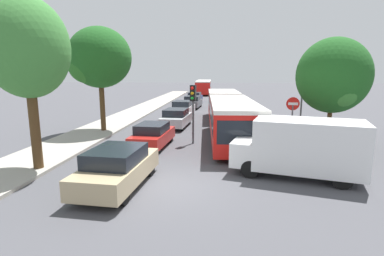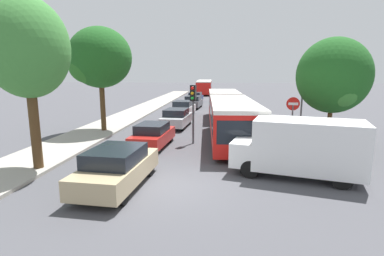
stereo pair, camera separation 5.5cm
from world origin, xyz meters
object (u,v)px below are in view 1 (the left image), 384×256
Objects in this scene: no_entry_sign at (292,115)px; tree_left_mid at (98,59)px; queued_car_navy at (195,97)px; queued_car_white at (183,108)px; direction_sign_post at (302,99)px; city_bus_rear at (204,86)px; queued_car_red at (153,135)px; white_van at (302,146)px; queued_car_tan at (117,167)px; articulated_bus at (228,110)px; traffic_light at (193,101)px; tree_right_near at (334,78)px; queued_car_silver at (176,118)px; tree_left_near at (27,49)px; queued_car_graphite at (193,102)px.

tree_left_mid is (-12.04, 3.25, 3.08)m from no_entry_sign.
queued_car_navy is at bearing -162.67° from no_entry_sign.
direction_sign_post is (8.54, -9.56, 1.84)m from queued_car_white.
tree_left_mid is at bearing 170.95° from city_bus_rear.
city_bus_rear is 40.33m from queued_car_red.
white_van is 7.04m from direction_sign_post.
queued_car_white is 0.59× the size of tree_left_mid.
tree_left_mid is at bearing 29.42° from queued_car_tan.
traffic_light is at bearing -29.22° from articulated_bus.
tree_right_near is (9.63, 0.69, 3.17)m from queued_car_red.
articulated_bus reaches higher than queued_car_white.
white_van is (6.63, -10.14, 0.53)m from queued_car_silver.
queued_car_tan is at bearing -175.87° from queued_car_navy.
tree_right_near is at bearing -51.33° from queued_car_tan.
queued_car_navy is at bearing 82.47° from tree_left_near.
city_bus_rear is at bearing -177.02° from articulated_bus.
white_van is at bearing 87.42° from direction_sign_post.
traffic_light is 0.48× the size of tree_left_near.
tree_left_near reaches higher than direction_sign_post.
no_entry_sign is (7.45, 6.35, 1.12)m from queued_car_tan.
traffic_light is 7.53m from tree_left_mid.
traffic_light reaches higher than articulated_bus.
queued_car_graphite is at bearing -172.69° from queued_car_navy.
city_bus_rear is at bearing 82.80° from tree_left_mid.
articulated_bus reaches higher than white_van.
direction_sign_post reaches higher than no_entry_sign.
articulated_bus is 1.45× the size of city_bus_rear.
tree_right_near is (9.66, -24.03, 3.15)m from queued_car_navy.
city_bus_rear is 34.24m from queued_car_silver.
no_entry_sign is 0.48× the size of tree_right_near.
white_van is 6.02m from tree_right_near.
queued_car_red is 1.41× the size of no_entry_sign.
traffic_light is (2.17, -23.66, 1.81)m from queued_car_navy.
traffic_light reaches higher than queued_car_navy.
articulated_bus is at bearing -58.99° from white_van.
articulated_bus is 9.50m from tree_left_mid.
white_van is (6.84, -44.38, -0.19)m from city_bus_rear.
tree_left_near is at bearing 143.01° from queued_car_red.
tree_right_near is (9.27, -5.40, 3.13)m from queued_car_silver.
queued_car_navy is 0.57× the size of tree_left_mid.
articulated_bus reaches higher than queued_car_red.
tree_left_mid reaches higher than queued_car_white.
articulated_bus is at bearing -145.51° from no_entry_sign.
city_bus_rear reaches higher than white_van.
queued_car_tan is 18.17m from queued_car_white.
tree_left_near is at bearing 173.00° from city_bus_rear.
tree_left_near is (-4.25, -10.59, 4.33)m from queued_car_silver.
tree_left_near is at bearing 161.99° from queued_car_silver.
tree_right_near is (7.49, -0.37, 1.35)m from traffic_light.
tree_right_near reaches higher than queued_car_navy.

